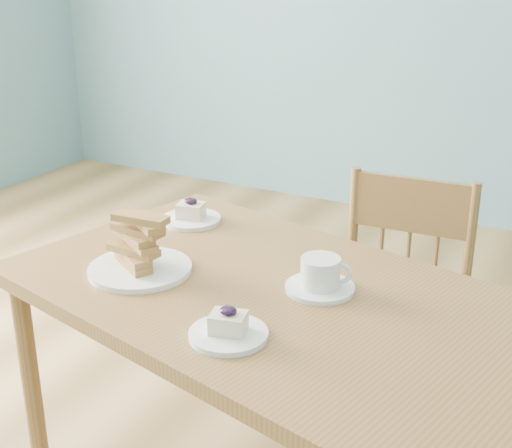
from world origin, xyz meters
name	(u,v)px	position (x,y,z in m)	size (l,w,h in m)	color
dining_table	(280,320)	(0.32, 0.00, 0.63)	(1.44, 1.02, 0.70)	brown
dining_chair	(394,321)	(0.46, 0.48, 0.43)	(0.40, 0.39, 0.83)	brown
cheesecake_plate_near	(228,329)	(0.32, -0.23, 0.71)	(0.16, 0.16, 0.07)	white
cheesecake_plate_far	(191,216)	(-0.10, 0.29, 0.72)	(0.17, 0.17, 0.07)	white
coffee_cup	(321,277)	(0.40, 0.06, 0.73)	(0.16, 0.16, 0.08)	white
biscotti_plate	(139,252)	(-0.03, -0.06, 0.75)	(0.25, 0.25, 0.15)	white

